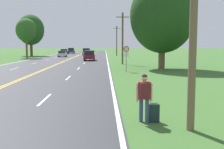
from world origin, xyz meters
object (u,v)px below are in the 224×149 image
(tree_behind_sign, at_px, (31,30))
(traffic_sign, at_px, (126,52))
(suitcase, at_px, (154,113))
(car_silver_hatchback_mid_near, at_px, (62,54))
(tree_right_cluster, at_px, (162,16))
(tree_left_verge, at_px, (26,30))
(hitchhiker_person, at_px, (144,93))
(car_maroon_hatchback_approaching, at_px, (89,55))
(car_dark_blue_sedan_receding, at_px, (64,52))
(car_champagne_suv_mid_far, at_px, (87,51))
(car_dark_grey_van_distant, at_px, (71,51))

(tree_behind_sign, bearing_deg, traffic_sign, -63.93)
(suitcase, height_order, car_silver_hatchback_mid_near, car_silver_hatchback_mid_near)
(traffic_sign, bearing_deg, tree_right_cluster, 36.37)
(tree_behind_sign, bearing_deg, tree_left_verge, -80.29)
(hitchhiker_person, xyz_separation_m, traffic_sign, (0.80, 18.33, 0.89))
(car_maroon_hatchback_approaching, bearing_deg, car_silver_hatchback_mid_near, -157.76)
(hitchhiker_person, relative_size, car_dark_blue_sedan_receding, 0.35)
(hitchhiker_person, relative_size, tree_left_verge, 0.21)
(tree_behind_sign, bearing_deg, tree_right_cluster, -57.34)
(suitcase, relative_size, car_dark_blue_sedan_receding, 0.14)
(traffic_sign, relative_size, tree_behind_sign, 0.26)
(hitchhiker_person, relative_size, tree_behind_sign, 0.17)
(hitchhiker_person, bearing_deg, tree_left_verge, 18.30)
(tree_left_verge, relative_size, car_maroon_hatchback_approaching, 1.88)
(tree_right_cluster, distance_m, car_dark_blue_sedan_receding, 51.27)
(car_dark_blue_sedan_receding, bearing_deg, traffic_sign, -167.15)
(tree_behind_sign, xyz_separation_m, car_champagne_suv_mid_far, (12.93, 4.92, -5.26))
(hitchhiker_person, bearing_deg, car_champagne_suv_mid_far, 4.07)
(car_silver_hatchback_mid_near, height_order, car_dark_grey_van_distant, car_dark_grey_van_distant)
(hitchhiker_person, xyz_separation_m, suitcase, (0.34, 0.04, -0.71))
(hitchhiker_person, bearing_deg, tree_behind_sign, 16.56)
(hitchhiker_person, relative_size, tree_right_cluster, 0.17)
(traffic_sign, distance_m, car_dark_grey_van_distant, 59.89)
(tree_right_cluster, height_order, car_silver_hatchback_mid_near, tree_right_cluster)
(traffic_sign, relative_size, tree_left_verge, 0.32)
(tree_right_cluster, height_order, car_dark_blue_sedan_receding, tree_right_cluster)
(tree_behind_sign, distance_m, car_dark_blue_sedan_receding, 13.49)
(suitcase, bearing_deg, tree_right_cluster, -13.53)
(suitcase, xyz_separation_m, traffic_sign, (0.46, 18.29, 1.61))
(traffic_sign, distance_m, tree_left_verge, 34.81)
(car_silver_hatchback_mid_near, bearing_deg, traffic_sign, -164.53)
(hitchhiker_person, distance_m, tree_left_verge, 51.12)
(car_champagne_suv_mid_far, bearing_deg, car_dark_grey_van_distant, -157.40)
(car_champagne_suv_mid_far, bearing_deg, traffic_sign, 8.67)
(car_dark_grey_van_distant, bearing_deg, tree_behind_sign, 155.11)
(traffic_sign, relative_size, car_dark_blue_sedan_receding, 0.53)
(car_maroon_hatchback_approaching, relative_size, car_champagne_suv_mid_far, 0.99)
(car_dark_grey_van_distant, bearing_deg, car_dark_blue_sedan_receding, 169.05)
(tree_left_verge, distance_m, car_dark_blue_sedan_receding, 22.32)
(tree_right_cluster, relative_size, car_dark_grey_van_distant, 2.30)
(tree_right_cluster, bearing_deg, car_dark_blue_sedan_receding, 110.16)
(traffic_sign, relative_size, car_maroon_hatchback_approaching, 0.60)
(traffic_sign, bearing_deg, suitcase, -91.44)
(car_maroon_hatchback_approaching, xyz_separation_m, car_champagne_suv_mid_far, (-2.06, 25.12, 0.03))
(car_dark_blue_sedan_receding, bearing_deg, tree_right_cluster, -161.75)
(traffic_sign, bearing_deg, car_dark_grey_van_distant, 101.88)
(car_dark_grey_van_distant, bearing_deg, car_maroon_hatchback_approaching, -171.64)
(car_maroon_hatchback_approaching, xyz_separation_m, car_dark_grey_van_distant, (-7.58, 38.46, -0.00))
(tree_left_verge, bearing_deg, car_maroon_hatchback_approaching, -35.81)
(car_maroon_hatchback_approaching, height_order, car_dark_grey_van_distant, same)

